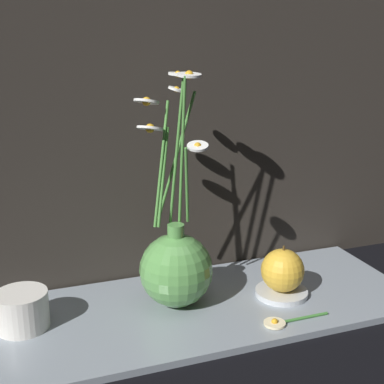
% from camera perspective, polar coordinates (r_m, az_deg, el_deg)
% --- Properties ---
extents(ground_plane, '(6.00, 6.00, 0.00)m').
position_cam_1_polar(ground_plane, '(0.96, 0.56, -12.58)').
color(ground_plane, black).
extents(shelf, '(0.78, 0.29, 0.01)m').
position_cam_1_polar(shelf, '(0.96, 0.56, -12.27)').
color(shelf, gray).
rests_on(shelf, ground_plane).
extents(vase_with_flowers, '(0.13, 0.14, 0.40)m').
position_cam_1_polar(vase_with_flowers, '(0.93, -1.72, -7.77)').
color(vase_with_flowers, '#59994C').
rests_on(vase_with_flowers, shelf).
extents(yellow_mug, '(0.09, 0.08, 0.06)m').
position_cam_1_polar(yellow_mug, '(0.92, -17.80, -11.92)').
color(yellow_mug, silver).
rests_on(yellow_mug, shelf).
extents(saucer_plate, '(0.10, 0.10, 0.01)m').
position_cam_1_polar(saucer_plate, '(1.00, 9.52, -10.53)').
color(saucer_plate, silver).
rests_on(saucer_plate, shelf).
extents(orange_fruit, '(0.08, 0.08, 0.09)m').
position_cam_1_polar(orange_fruit, '(0.98, 9.64, -8.23)').
color(orange_fruit, gold).
rests_on(orange_fruit, saucer_plate).
extents(loose_daisy, '(0.12, 0.04, 0.01)m').
position_cam_1_polar(loose_daisy, '(0.91, 9.60, -13.48)').
color(loose_daisy, '#3D7A33').
rests_on(loose_daisy, shelf).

